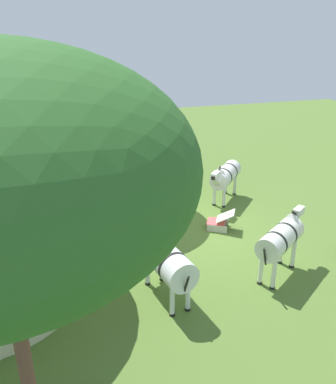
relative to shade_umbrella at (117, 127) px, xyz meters
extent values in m
plane|color=#53712D|center=(-1.84, -2.01, -2.87)|extent=(36.00, 36.00, 0.00)
cylinder|color=brown|center=(0.00, 0.00, -1.68)|extent=(0.10, 0.10, 2.37)
cone|color=beige|center=(0.00, 0.00, 0.00)|extent=(3.92, 3.92, 1.01)
cube|color=silver|center=(0.00, 0.00, -2.15)|extent=(1.70, 1.15, 0.04)
cylinder|color=silver|center=(-0.63, 0.51, -2.52)|extent=(0.06, 0.06, 0.70)
cylinder|color=silver|center=(0.78, 0.21, -2.52)|extent=(0.06, 0.06, 0.70)
cylinder|color=silver|center=(-0.78, -0.21, -2.52)|extent=(0.06, 0.06, 0.70)
cylinder|color=silver|center=(0.63, -0.51, -2.52)|extent=(0.06, 0.06, 0.70)
cube|color=silver|center=(-1.22, 0.13, -2.42)|extent=(0.47, 0.48, 0.04)
cube|color=silver|center=(-1.41, 0.16, -2.19)|extent=(0.09, 0.44, 0.45)
cylinder|color=silver|center=(-1.02, 0.30, -2.64)|extent=(0.04, 0.04, 0.45)
cylinder|color=silver|center=(-1.07, -0.07, -2.64)|extent=(0.04, 0.04, 0.45)
cylinder|color=silver|center=(-1.38, 0.34, -2.64)|extent=(0.04, 0.04, 0.45)
cylinder|color=silver|center=(-1.42, -0.03, -2.64)|extent=(0.04, 0.04, 0.45)
cube|color=white|center=(0.59, -1.08, -2.42)|extent=(0.59, 0.58, 0.04)
cube|color=white|center=(0.68, -1.25, -2.19)|extent=(0.41, 0.25, 0.45)
cylinder|color=white|center=(0.34, -1.01, -2.64)|extent=(0.04, 0.04, 0.45)
cylinder|color=white|center=(0.67, -0.83, -2.64)|extent=(0.04, 0.04, 0.45)
cylinder|color=white|center=(0.51, -1.33, -2.64)|extent=(0.04, 0.04, 0.45)
cylinder|color=white|center=(0.84, -1.15, -2.64)|extent=(0.04, 0.04, 0.45)
cube|color=silver|center=(0.69, 1.02, -2.42)|extent=(0.60, 0.59, 0.04)
cube|color=silver|center=(0.80, 1.18, -2.19)|extent=(0.39, 0.28, 0.45)
cylinder|color=silver|center=(0.75, 0.76, -2.64)|extent=(0.04, 0.04, 0.45)
cylinder|color=silver|center=(0.43, 0.98, -2.64)|extent=(0.04, 0.04, 0.45)
cylinder|color=silver|center=(0.95, 1.06, -2.64)|extent=(0.04, 0.04, 0.45)
cylinder|color=silver|center=(0.64, 1.27, -2.64)|extent=(0.04, 0.04, 0.45)
cylinder|color=black|center=(1.18, 1.72, -2.44)|extent=(0.13, 0.13, 0.86)
cylinder|color=black|center=(1.19, 1.56, -2.44)|extent=(0.13, 0.13, 0.86)
cube|color=gold|center=(1.19, 1.64, -1.71)|extent=(0.23, 0.47, 0.61)
cylinder|color=#D2A995|center=(1.18, 1.90, -1.69)|extent=(0.09, 0.09, 0.57)
cylinder|color=#D2A995|center=(1.20, 1.38, -1.69)|extent=(0.09, 0.09, 0.57)
sphere|color=#D2A995|center=(1.19, 1.64, -1.27)|extent=(0.23, 0.23, 0.23)
cube|color=#D44F4E|center=(-2.10, -2.60, -2.65)|extent=(0.72, 0.73, 0.03)
cube|color=white|center=(-2.23, -2.84, -2.42)|extent=(0.71, 0.72, 0.33)
cube|color=beige|center=(-2.36, -2.52, -2.76)|extent=(0.33, 0.55, 0.22)
cube|color=beige|center=(-1.90, -2.77, -2.76)|extent=(0.33, 0.55, 0.22)
cylinder|color=silver|center=(-4.95, -0.19, -1.88)|extent=(1.79, 1.02, 0.71)
cylinder|color=black|center=(-5.28, -0.25, -1.88)|extent=(0.22, 0.73, 0.72)
cylinder|color=black|center=(-4.65, -0.13, -1.88)|extent=(0.22, 0.73, 0.72)
cylinder|color=silver|center=(-4.12, -0.02, -1.70)|extent=(0.60, 0.42, 0.52)
cube|color=silver|center=(-3.84, 0.03, -1.54)|extent=(0.43, 0.25, 0.20)
cube|color=black|center=(-3.67, 0.06, -1.57)|extent=(0.14, 0.14, 0.12)
cube|color=black|center=(-4.12, -0.02, -1.50)|extent=(0.37, 0.11, 0.28)
cylinder|color=silver|center=(-4.35, 0.13, -2.51)|extent=(0.11, 0.11, 0.72)
cylinder|color=black|center=(-4.35, 0.13, -2.84)|extent=(0.13, 0.13, 0.06)
cylinder|color=silver|center=(-4.28, -0.25, -2.51)|extent=(0.11, 0.11, 0.72)
cylinder|color=black|center=(-4.28, -0.25, -2.84)|extent=(0.13, 0.13, 0.06)
cylinder|color=silver|center=(-5.61, -0.12, -2.51)|extent=(0.11, 0.11, 0.72)
cylinder|color=black|center=(-5.61, -0.12, -2.84)|extent=(0.13, 0.13, 0.06)
cylinder|color=silver|center=(-5.54, -0.50, -2.51)|extent=(0.11, 0.11, 0.72)
cylinder|color=black|center=(-5.54, -0.50, -2.84)|extent=(0.13, 0.13, 0.06)
cylinder|color=black|center=(-5.83, -0.36, -1.98)|extent=(0.24, 0.09, 0.53)
cylinder|color=silver|center=(-0.16, -3.72, -1.91)|extent=(1.59, 1.54, 0.63)
cylinder|color=black|center=(0.07, -3.93, -1.91)|extent=(0.49, 0.53, 0.64)
cylinder|color=black|center=(-0.37, -3.52, -1.91)|extent=(0.49, 0.53, 0.64)
cylinder|color=silver|center=(-0.75, -3.18, -1.73)|extent=(0.58, 0.57, 0.49)
cube|color=silver|center=(-0.95, -2.99, -1.57)|extent=(0.42, 0.40, 0.20)
cube|color=black|center=(-1.08, -2.87, -1.60)|extent=(0.17, 0.17, 0.12)
cube|color=black|center=(-0.75, -3.18, -1.53)|extent=(0.30, 0.28, 0.28)
cylinder|color=silver|center=(-0.72, -3.44, -2.51)|extent=(0.11, 0.11, 0.72)
cylinder|color=black|center=(-0.72, -3.44, -2.84)|extent=(0.13, 0.13, 0.06)
cylinder|color=silver|center=(-0.49, -3.18, -2.51)|extent=(0.11, 0.11, 0.72)
cylinder|color=black|center=(-0.49, -3.18, -2.84)|extent=(0.13, 0.13, 0.06)
cylinder|color=silver|center=(0.17, -4.25, -2.51)|extent=(0.11, 0.11, 0.72)
cylinder|color=black|center=(0.17, -4.25, -2.84)|extent=(0.13, 0.13, 0.06)
cylinder|color=silver|center=(0.40, -4.00, -2.51)|extent=(0.11, 0.11, 0.72)
cylinder|color=black|center=(0.40, -4.00, -2.84)|extent=(0.13, 0.13, 0.06)
cylinder|color=black|center=(0.46, -4.29, -2.01)|extent=(0.21, 0.20, 0.53)
cylinder|color=silver|center=(-4.88, -3.08, -1.82)|extent=(1.39, 1.61, 0.60)
cylinder|color=black|center=(-5.06, -2.83, -1.82)|extent=(0.55, 0.42, 0.62)
cylinder|color=black|center=(-4.72, -3.31, -1.82)|extent=(0.55, 0.42, 0.62)
cylinder|color=silver|center=(-4.43, -3.71, -1.64)|extent=(0.53, 0.58, 0.48)
cube|color=silver|center=(-4.27, -3.94, -1.48)|extent=(0.38, 0.43, 0.20)
cube|color=black|center=(-4.16, -4.08, -1.51)|extent=(0.17, 0.17, 0.12)
cube|color=black|center=(-4.43, -3.71, -1.44)|extent=(0.25, 0.32, 0.28)
cylinder|color=silver|center=(-4.40, -3.46, -2.46)|extent=(0.11, 0.11, 0.82)
cylinder|color=black|center=(-4.40, -3.46, -2.84)|extent=(0.13, 0.13, 0.06)
cylinder|color=silver|center=(-4.67, -3.66, -2.46)|extent=(0.11, 0.11, 0.82)
cylinder|color=black|center=(-4.67, -3.66, -2.84)|extent=(0.13, 0.13, 0.06)
cylinder|color=silver|center=(-5.09, -2.51, -2.46)|extent=(0.11, 0.11, 0.82)
cylinder|color=black|center=(-5.09, -2.51, -2.84)|extent=(0.13, 0.13, 0.06)
cylinder|color=silver|center=(-5.36, -2.70, -2.46)|extent=(0.11, 0.11, 0.82)
cylinder|color=black|center=(-5.36, -2.70, -2.84)|extent=(0.13, 0.13, 0.06)
cylinder|color=black|center=(-5.36, -2.42, -1.92)|extent=(0.18, 0.22, 0.53)
cylinder|color=brown|center=(3.22, 2.06, -1.27)|extent=(0.20, 0.20, 3.19)
ellipsoid|color=#286E2D|center=(3.22, 2.06, 1.25)|extent=(3.36, 3.36, 2.01)
camera|label=1|loc=(-12.53, 1.99, 3.10)|focal=38.43mm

